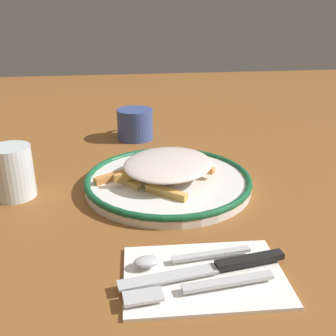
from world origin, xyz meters
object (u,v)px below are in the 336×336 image
fries_heap (169,166)px  coffee_mug (135,124)px  water_glass (13,172)px  fork (200,287)px  napkin (204,274)px  knife (219,266)px  plate (168,181)px  spoon (173,258)px

fries_heap → coffee_mug: size_ratio=2.20×
water_glass → fries_heap: bearing=-90.1°
fork → water_glass: size_ratio=1.96×
napkin → knife: 0.02m
fork → plate: bearing=-0.9°
fries_heap → knife: fries_heap is taller
napkin → fork: bearing=157.4°
fries_heap → water_glass: (0.00, 0.27, 0.00)m
plate → fork: size_ratio=1.71×
fork → spoon: (0.05, 0.02, 0.00)m
fries_heap → napkin: size_ratio=1.28×
plate → napkin: (-0.26, -0.01, -0.01)m
napkin → coffee_mug: size_ratio=1.72×
spoon → coffee_mug: (0.52, 0.01, 0.02)m
fries_heap → fork: fries_heap is taller
plate → water_glass: (0.00, 0.27, 0.03)m
spoon → water_glass: water_glass is taller
spoon → fries_heap: bearing=-6.9°
napkin → water_glass: water_glass is taller
plate → fork: 0.29m
knife → plate: bearing=5.9°
fries_heap → spoon: size_ratio=1.62×
plate → fries_heap: size_ratio=1.22×
water_glass → coffee_mug: size_ratio=0.80×
plate → napkin: size_ratio=1.56×
napkin → fork: size_ratio=1.09×
water_glass → plate: bearing=-90.2°
fork → spoon: bearing=22.7°
napkin → water_glass: bearing=46.5°
fries_heap → fork: 0.29m
fries_heap → fork: size_ratio=1.40×
napkin → spoon: 0.04m
spoon → water_glass: (0.23, 0.24, 0.03)m
fries_heap → coffee_mug: (0.29, 0.04, -0.00)m
plate → napkin: plate is taller
knife → coffee_mug: 0.55m
fries_heap → knife: 0.26m
water_glass → knife: bearing=-131.3°
plate → fries_heap: (0.00, -0.00, 0.03)m
fries_heap → spoon: fries_heap is taller
knife → water_glass: size_ratio=2.33×
plate → fork: bearing=179.1°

